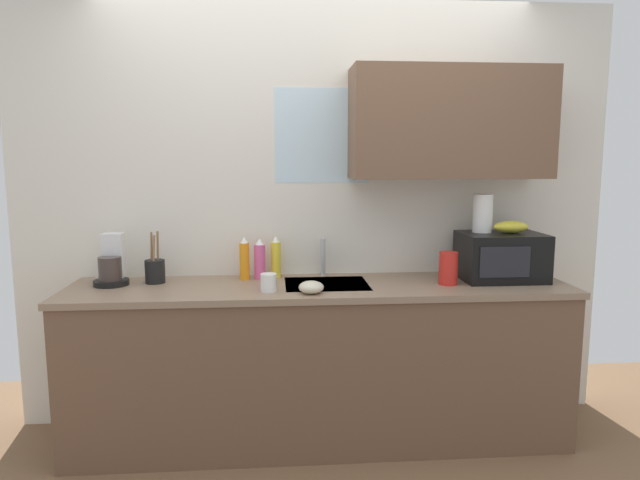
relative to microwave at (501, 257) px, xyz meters
The scene contains 14 objects.
kitchen_wall_assembly 0.99m from the microwave, 163.88° to the left, with size 3.54×0.42×2.50m.
counter_unit 1.20m from the microwave, behind, with size 2.77×0.63×0.90m.
sink_faucet 1.03m from the microwave, 169.26° to the left, with size 0.03×0.03×0.23m, color #B2B5BA.
microwave is the anchor object (origin of this frame).
banana_bunch 0.18m from the microwave, ahead, with size 0.20×0.11×0.07m, color gold.
paper_towel_roll 0.27m from the microwave, 152.62° to the left, with size 0.11×0.11×0.22m, color white.
coffee_maker 2.20m from the microwave, behind, with size 0.19×0.21×0.28m.
dish_soap_bottle_yellow 1.30m from the microwave, behind, with size 0.06×0.06×0.24m.
dish_soap_bottle_pink 1.39m from the microwave, behind, with size 0.07×0.07×0.24m.
dish_soap_bottle_orange 1.48m from the microwave, behind, with size 0.06×0.06×0.25m.
cereal_canister 0.36m from the microwave, 163.83° to the right, with size 0.10×0.10×0.18m, color red.
mug_white 1.35m from the microwave, behind, with size 0.08×0.08×0.10m, color white.
utensil_crock 1.97m from the microwave, behind, with size 0.11×0.11×0.29m.
small_bowl 1.14m from the microwave, 167.39° to the right, with size 0.13×0.13×0.07m, color beige.
Camera 1 is at (-0.25, -3.03, 1.59)m, focal length 31.56 mm.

